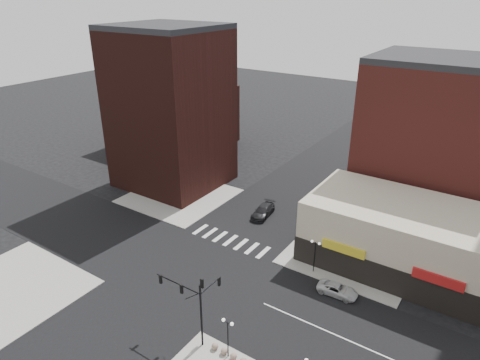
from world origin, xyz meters
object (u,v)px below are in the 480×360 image
Objects in this scene: street_lamp_se_a at (228,329)px; street_lamp_ne at (315,249)px; white_suv at (338,290)px; traffic_signal at (195,297)px; dark_sedan_north at (263,211)px.

street_lamp_ne is (1.00, 16.00, 0.00)m from street_lamp_se_a.
street_lamp_ne is 5.22m from white_suv.
traffic_signal is at bearing 177.43° from street_lamp_se_a.
traffic_signal is at bearing 144.27° from white_suv.
traffic_signal reaches higher than dark_sedan_north.
street_lamp_se_a and street_lamp_ne have the same top height.
street_lamp_ne reaches higher than white_suv.
white_suv is 19.14m from dark_sedan_north.
street_lamp_se_a is 0.94× the size of white_suv.
traffic_signal is 25.68m from dark_sedan_north.
white_suv is at bearing -29.59° from street_lamp_ne.
street_lamp_se_a is 0.79× the size of dark_sedan_north.
street_lamp_se_a is 16.03m from street_lamp_ne.
street_lamp_se_a is 1.00× the size of street_lamp_ne.
dark_sedan_north is at bearing 144.87° from street_lamp_ne.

